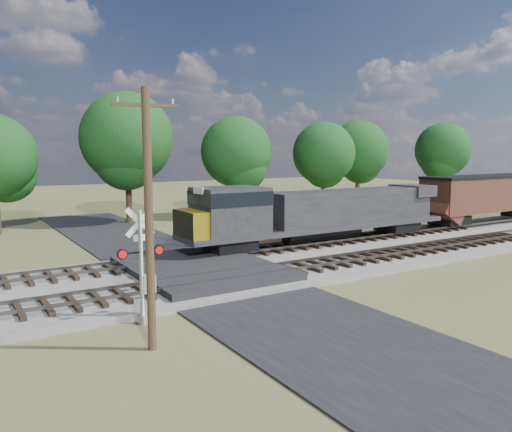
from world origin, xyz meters
TOP-DOWN VIEW (x-y plane):
  - ground at (0.00, 0.00)m, footprint 160.00×160.00m
  - ballast_bed at (10.00, 0.50)m, footprint 140.00×10.00m
  - road at (0.00, 0.00)m, footprint 7.00×60.00m
  - crossing_panel at (0.00, 0.50)m, footprint 7.00×9.00m
  - track_near at (3.12, -2.00)m, footprint 140.00×2.60m
  - track_far at (3.12, 3.00)m, footprint 140.00×2.60m
  - crossing_signal_near at (-5.00, -4.95)m, footprint 1.80×0.39m
  - crossing_signal_far at (5.10, 6.77)m, footprint 1.55×0.34m
  - utility_pole at (-5.66, -7.53)m, footprint 2.06×0.40m
  - equipment_shed at (8.69, 8.97)m, footprint 5.90×5.90m
  - treeline at (10.36, 21.01)m, footprint 80.84×10.65m

SIDE VIEW (x-z plane):
  - ground at x=0.00m, z-range 0.00..0.00m
  - road at x=0.00m, z-range 0.00..0.08m
  - ballast_bed at x=10.00m, z-range 0.00..0.30m
  - crossing_panel at x=0.00m, z-range 0.01..0.62m
  - track_near at x=3.12m, z-range 0.25..0.58m
  - track_far at x=3.12m, z-range 0.25..0.58m
  - crossing_signal_far at x=5.10m, z-range -0.32..3.53m
  - equipment_shed at x=8.69m, z-range 0.02..3.18m
  - crossing_signal_near at x=-5.00m, z-range -0.38..4.09m
  - utility_pole at x=-5.66m, z-range 0.25..8.72m
  - treeline at x=10.36m, z-range 0.69..12.54m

